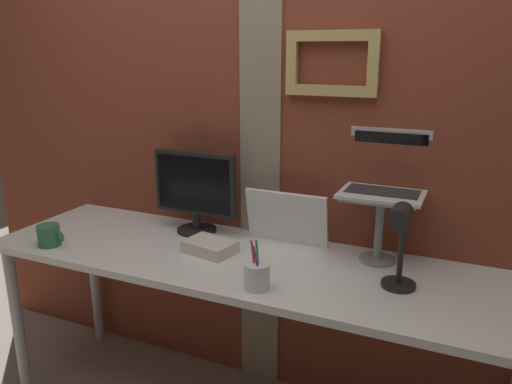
{
  "coord_description": "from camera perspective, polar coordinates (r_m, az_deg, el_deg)",
  "views": [
    {
      "loc": [
        0.86,
        -1.61,
        1.57
      ],
      "look_at": [
        0.07,
        0.15,
        1.02
      ],
      "focal_mm": 35.12,
      "sensor_mm": 36.0,
      "label": 1
    }
  ],
  "objects": [
    {
      "name": "laptop",
      "position": [
        2.0,
        14.58,
        1.89
      ],
      "size": [
        0.31,
        0.28,
        0.24
      ],
      "color": "silver",
      "rests_on": "laptop_stand"
    },
    {
      "name": "monitor",
      "position": [
        2.25,
        -6.94,
        0.48
      ],
      "size": [
        0.4,
        0.18,
        0.37
      ],
      "color": "black",
      "rests_on": "desk"
    },
    {
      "name": "desk_lamp",
      "position": [
        1.73,
        16.08,
        -5.15
      ],
      "size": [
        0.12,
        0.2,
        0.32
      ],
      "color": "black",
      "rests_on": "desk"
    },
    {
      "name": "whiteboard_panel",
      "position": [
        2.12,
        3.5,
        -2.98
      ],
      "size": [
        0.36,
        0.06,
        0.23
      ],
      "primitive_type": "cube",
      "rotation": [
        0.2,
        0.0,
        0.0
      ],
      "color": "white",
      "rests_on": "desk"
    },
    {
      "name": "coffee_mug",
      "position": [
        2.29,
        -22.49,
        -4.58
      ],
      "size": [
        0.13,
        0.09,
        0.09
      ],
      "color": "#33724C",
      "rests_on": "desk"
    },
    {
      "name": "pen_cup",
      "position": [
        1.75,
        0.08,
        -9.48
      ],
      "size": [
        0.09,
        0.09,
        0.18
      ],
      "color": "white",
      "rests_on": "desk"
    },
    {
      "name": "paper_clutter_stack",
      "position": [
        2.07,
        -5.28,
        -6.21
      ],
      "size": [
        0.22,
        0.18,
        0.05
      ],
      "primitive_type": "cube",
      "rotation": [
        0.0,
        0.0,
        -0.19
      ],
      "color": "silver",
      "rests_on": "desk"
    },
    {
      "name": "laptop_stand",
      "position": [
        1.98,
        13.92,
        -2.89
      ],
      "size": [
        0.28,
        0.22,
        0.27
      ],
      "color": "gray",
      "rests_on": "desk"
    },
    {
      "name": "brick_wall_back",
      "position": [
        2.24,
        1.18,
        7.1
      ],
      "size": [
        3.32,
        0.16,
        2.45
      ],
      "color": "brown",
      "rests_on": "ground_plane"
    },
    {
      "name": "desk",
      "position": [
        2.04,
        -1.17,
        -9.49
      ],
      "size": [
        2.19,
        0.63,
        0.77
      ],
      "color": "white",
      "rests_on": "ground_plane"
    }
  ]
}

